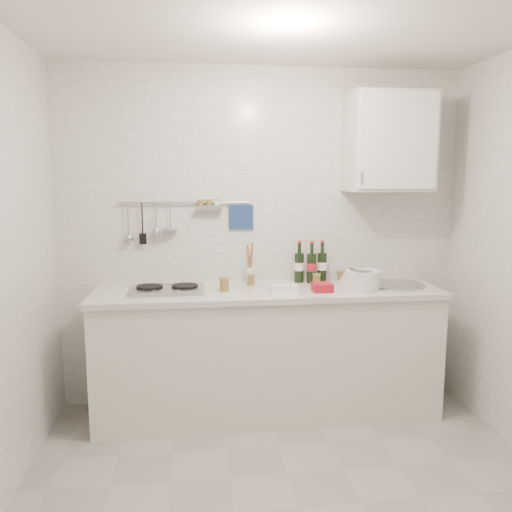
{
  "coord_description": "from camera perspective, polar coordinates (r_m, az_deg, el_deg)",
  "views": [
    {
      "loc": [
        -0.51,
        -2.31,
        1.67
      ],
      "look_at": [
        -0.11,
        0.9,
        1.19
      ],
      "focal_mm": 35.0,
      "sensor_mm": 36.0,
      "label": 1
    }
  ],
  "objects": [
    {
      "name": "floor",
      "position": [
        2.9,
        4.86,
        -26.75
      ],
      "size": [
        3.0,
        3.0,
        0.0
      ],
      "primitive_type": "plane",
      "color": "gray",
      "rests_on": "ground"
    },
    {
      "name": "back_wall",
      "position": [
        3.77,
        0.7,
        2.09
      ],
      "size": [
        3.0,
        0.02,
        2.5
      ],
      "primitive_type": "cube",
      "color": "silver",
      "rests_on": "floor"
    },
    {
      "name": "counter",
      "position": [
        3.67,
        1.42,
        -11.22
      ],
      "size": [
        2.44,
        0.64,
        0.96
      ],
      "color": "beige",
      "rests_on": "floor"
    },
    {
      "name": "wall_rail",
      "position": [
        3.69,
        -8.47,
        4.6
      ],
      "size": [
        0.98,
        0.09,
        0.34
      ],
      "color": "#93969B",
      "rests_on": "back_wall"
    },
    {
      "name": "wall_cabinet",
      "position": [
        3.81,
        14.96,
        12.42
      ],
      "size": [
        0.6,
        0.38,
        0.7
      ],
      "color": "beige",
      "rests_on": "back_wall"
    },
    {
      "name": "plate_stack_hob",
      "position": [
        3.52,
        -10.86,
        -3.75
      ],
      "size": [
        0.32,
        0.32,
        0.03
      ],
      "rotation": [
        0.0,
        0.0,
        -0.1
      ],
      "color": "#4D6AAF",
      "rests_on": "counter"
    },
    {
      "name": "plate_stack_sink",
      "position": [
        3.61,
        11.85,
        -2.72
      ],
      "size": [
        0.33,
        0.31,
        0.13
      ],
      "rotation": [
        0.0,
        0.0,
        0.43
      ],
      "color": "white",
      "rests_on": "counter"
    },
    {
      "name": "wine_bottles",
      "position": [
        3.76,
        6.3,
        -0.67
      ],
      "size": [
        0.25,
        0.11,
        0.31
      ],
      "rotation": [
        0.0,
        0.0,
        -0.02
      ],
      "color": "black",
      "rests_on": "counter"
    },
    {
      "name": "butter_dish",
      "position": [
        3.42,
        3.27,
        -3.74
      ],
      "size": [
        0.18,
        0.09,
        0.05
      ],
      "primitive_type": "cube",
      "rotation": [
        0.0,
        0.0,
        0.01
      ],
      "color": "white",
      "rests_on": "counter"
    },
    {
      "name": "strawberry_punnet",
      "position": [
        3.48,
        7.57,
        -3.56
      ],
      "size": [
        0.14,
        0.14,
        0.06
      ],
      "primitive_type": "cube",
      "rotation": [
        0.0,
        0.0,
        -0.03
      ],
      "color": "#B71429",
      "rests_on": "counter"
    },
    {
      "name": "utensil_crock",
      "position": [
        3.75,
        -0.66,
        -1.95
      ],
      "size": [
        0.07,
        0.07,
        0.3
      ],
      "rotation": [
        0.0,
        0.0,
        0.34
      ],
      "color": "white",
      "rests_on": "counter"
    },
    {
      "name": "jar_a",
      "position": [
        3.66,
        -0.58,
        -2.66
      ],
      "size": [
        0.06,
        0.06,
        0.08
      ],
      "rotation": [
        0.0,
        0.0,
        -0.06
      ],
      "color": "brown",
      "rests_on": "counter"
    },
    {
      "name": "jar_b",
      "position": [
        3.89,
        9.66,
        -2.2
      ],
      "size": [
        0.06,
        0.06,
        0.07
      ],
      "rotation": [
        0.0,
        0.0,
        0.26
      ],
      "color": "brown",
      "rests_on": "counter"
    },
    {
      "name": "jar_c",
      "position": [
        3.71,
        6.92,
        -2.6
      ],
      "size": [
        0.06,
        0.06,
        0.08
      ],
      "rotation": [
        0.0,
        0.0,
        -0.05
      ],
      "color": "brown",
      "rests_on": "counter"
    },
    {
      "name": "jar_d",
      "position": [
        3.47,
        -3.65,
        -3.19
      ],
      "size": [
        0.07,
        0.07,
        0.1
      ],
      "rotation": [
        0.0,
        0.0,
        0.43
      ],
      "color": "brown",
      "rests_on": "counter"
    }
  ]
}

